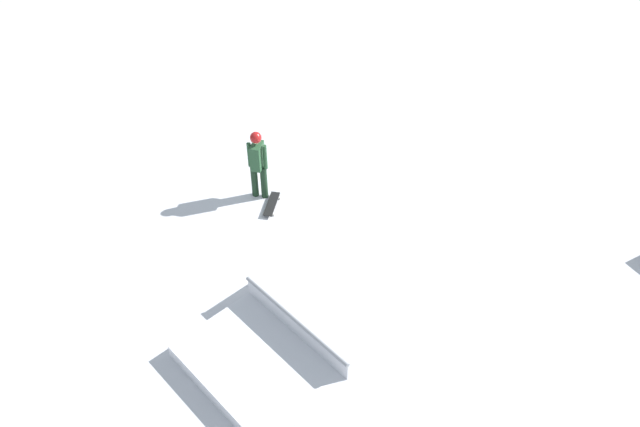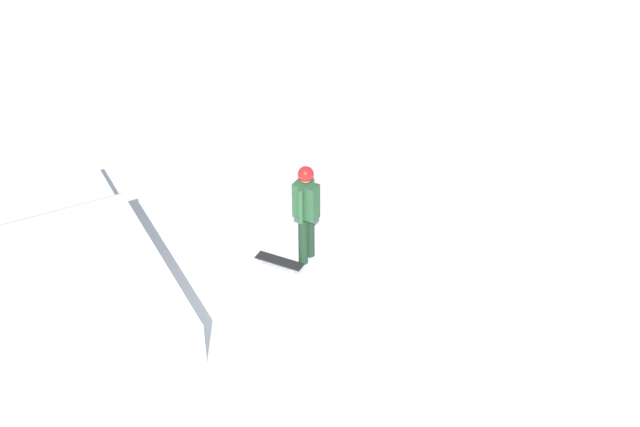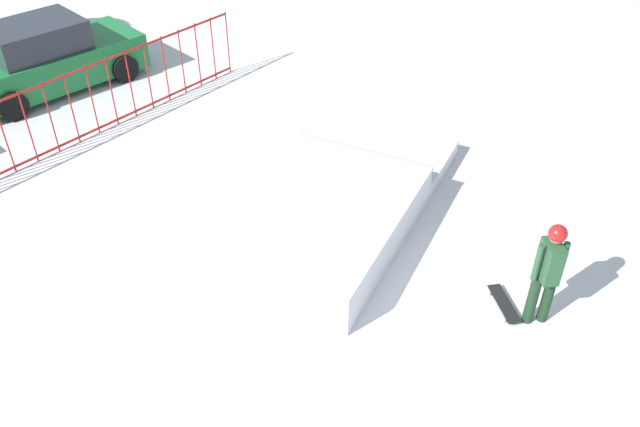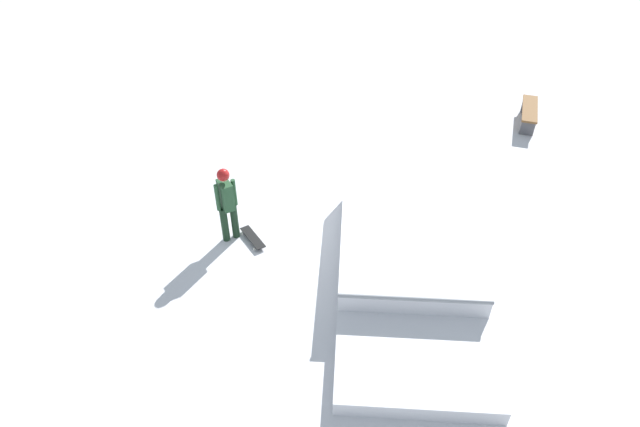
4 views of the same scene
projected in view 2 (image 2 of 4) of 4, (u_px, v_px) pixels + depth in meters
name	position (u px, v px, depth m)	size (l,w,h in m)	color
ground_plane	(161.00, 337.00, 12.07)	(60.00, 60.00, 0.00)	silver
skate_ramp	(69.00, 281.00, 12.63)	(5.77, 3.50, 0.74)	silver
skater	(306.00, 207.00, 13.03)	(0.43, 0.42, 1.73)	black
skateboard	(279.00, 261.00, 13.42)	(0.70, 0.72, 0.09)	black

